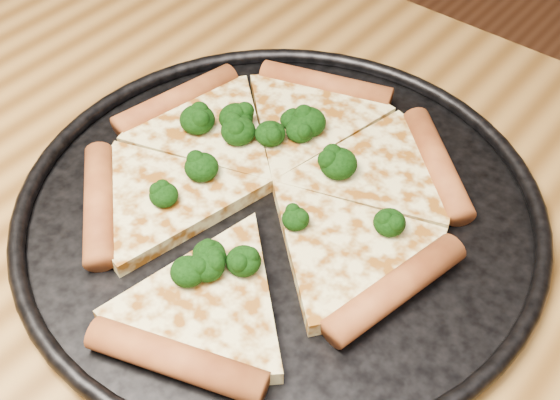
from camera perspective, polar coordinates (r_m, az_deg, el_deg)
The scene contains 4 objects.
dining_table at distance 0.62m, azimuth -10.59°, elevation -11.76°, with size 1.20×0.90×0.75m.
pizza_pan at distance 0.57m, azimuth 0.00°, elevation -0.57°, with size 0.40×0.40×0.02m.
pizza at distance 0.57m, azimuth -0.80°, elevation 0.92°, with size 0.31×0.34×0.02m.
broccoli_florets at distance 0.57m, azimuth -1.98°, elevation 2.11°, with size 0.21×0.20×0.02m.
Camera 1 is at (0.29, -0.18, 1.17)m, focal length 47.99 mm.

